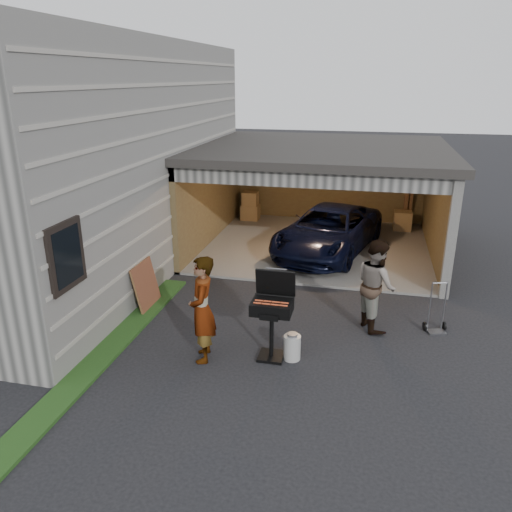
% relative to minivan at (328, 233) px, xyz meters
% --- Properties ---
extents(ground, '(80.00, 80.00, 0.00)m').
position_rel_minivan_xyz_m(ground, '(-1.09, -5.92, -0.62)').
color(ground, black).
rests_on(ground, ground).
extents(house, '(7.00, 11.00, 5.50)m').
position_rel_minivan_xyz_m(house, '(-7.09, -1.92, 2.13)').
color(house, '#474744').
rests_on(house, ground).
extents(groundcover_strip, '(0.50, 8.00, 0.06)m').
position_rel_minivan_xyz_m(groundcover_strip, '(-3.34, -6.92, -0.59)').
color(groundcover_strip, '#193814').
rests_on(groundcover_strip, ground).
extents(garage, '(6.80, 6.30, 2.90)m').
position_rel_minivan_xyz_m(garage, '(-0.33, 0.87, 1.25)').
color(garage, '#605E59').
rests_on(garage, ground).
extents(minivan, '(3.07, 4.81, 1.24)m').
position_rel_minivan_xyz_m(minivan, '(0.00, 0.00, 0.00)').
color(minivan, black).
rests_on(minivan, ground).
extents(woman, '(0.62, 0.78, 1.89)m').
position_rel_minivan_xyz_m(woman, '(-1.59, -6.01, 0.33)').
color(woman, '#AAC6D6').
rests_on(woman, ground).
extents(man, '(0.98, 1.08, 1.80)m').
position_rel_minivan_xyz_m(man, '(1.28, -4.13, 0.28)').
color(man, '#4D241E').
rests_on(man, ground).
extents(bbq_grill, '(0.69, 0.61, 1.55)m').
position_rel_minivan_xyz_m(bbq_grill, '(-0.44, -5.68, 0.30)').
color(bbq_grill, black).
rests_on(bbq_grill, ground).
extents(propane_tank, '(0.31, 0.31, 0.45)m').
position_rel_minivan_xyz_m(propane_tank, '(-0.08, -5.68, -0.40)').
color(propane_tank, beige).
rests_on(propane_tank, ground).
extents(plywood_panel, '(0.25, 0.91, 1.01)m').
position_rel_minivan_xyz_m(plywood_panel, '(-3.43, -4.33, -0.12)').
color(plywood_panel, brown).
rests_on(plywood_panel, ground).
extents(hand_truck, '(0.45, 0.39, 1.02)m').
position_rel_minivan_xyz_m(hand_truck, '(2.47, -4.06, -0.42)').
color(hand_truck, slate).
rests_on(hand_truck, ground).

